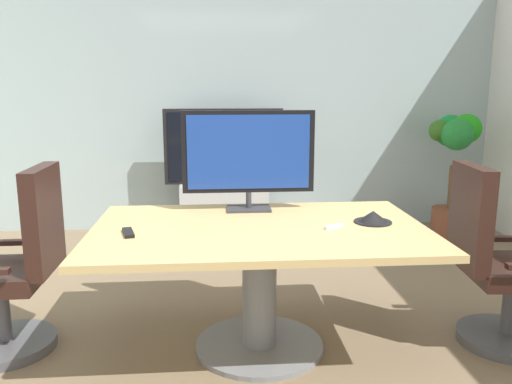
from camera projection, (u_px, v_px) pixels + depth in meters
The scene contains 11 objects.
ground_plane at pixel (257, 367), 2.88m from camera, with size 6.99×6.99×0.00m, color #7A664C.
wall_back_glass_partition at pixel (234, 105), 5.53m from camera, with size 5.70×0.10×2.67m, color #9EB2B7.
conference_table at pixel (259, 258), 2.98m from camera, with size 1.89×1.18×0.75m.
office_chair_left at pixel (17, 276), 2.99m from camera, with size 0.60×0.57×1.09m.
office_chair_right at pixel (495, 271), 3.06m from camera, with size 0.62×0.59×1.09m.
tv_monitor at pixel (248, 154), 3.28m from camera, with size 0.84×0.18×0.64m.
wall_display_unit at pixel (224, 193), 5.35m from camera, with size 1.20×0.36×1.31m.
potted_plant at pixel (453, 155), 5.24m from camera, with size 0.50×0.64×1.26m.
conference_phone at pixel (373, 217), 3.02m from camera, with size 0.22×0.22×0.07m.
remote_control at pixel (128, 233), 2.79m from camera, with size 0.05×0.17×0.02m, color black.
whiteboard_marker at pixel (334, 226), 2.91m from camera, with size 0.13×0.02×0.02m, color silver.
Camera 1 is at (-0.21, -2.61, 1.53)m, focal length 36.32 mm.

